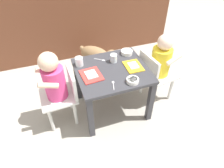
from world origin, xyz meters
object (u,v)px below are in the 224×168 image
(dining_table, at_px, (112,77))
(water_cup_right, at_px, (79,62))
(spoon_by_left_tray, at_px, (113,84))
(spoon_by_right_tray, at_px, (101,60))
(cereal_bowl_left_side, at_px, (127,52))
(food_tray_left, at_px, (91,75))
(water_cup_left, at_px, (114,59))
(dog, at_px, (98,55))
(veggie_bowl_far, at_px, (133,80))
(seated_child_right, at_px, (160,62))
(seated_child_left, at_px, (56,82))
(food_tray_right, at_px, (133,66))

(dining_table, bearing_deg, water_cup_right, 148.46)
(dining_table, xyz_separation_m, spoon_by_left_tray, (-0.05, -0.18, 0.08))
(spoon_by_right_tray, bearing_deg, cereal_bowl_left_side, 3.93)
(food_tray_left, bearing_deg, water_cup_left, 27.80)
(water_cup_left, bearing_deg, dog, 90.06)
(dog, xyz_separation_m, veggie_bowl_far, (0.04, -0.81, 0.27))
(veggie_bowl_far, distance_m, cereal_bowl_left_side, 0.39)
(cereal_bowl_left_side, height_order, spoon_by_right_tray, cereal_bowl_left_side)
(water_cup_left, relative_size, spoon_by_right_tray, 0.80)
(dining_table, distance_m, food_tray_left, 0.20)
(water_cup_left, bearing_deg, water_cup_right, 171.20)
(dog, xyz_separation_m, cereal_bowl_left_side, (0.15, -0.44, 0.27))
(seated_child_right, distance_m, spoon_by_left_tray, 0.54)
(spoon_by_right_tray, bearing_deg, seated_child_right, -17.06)
(dining_table, height_order, seated_child_left, seated_child_left)
(dining_table, height_order, spoon_by_left_tray, spoon_by_left_tray)
(food_tray_left, bearing_deg, food_tray_right, 0.00)
(food_tray_right, xyz_separation_m, spoon_by_left_tray, (-0.23, -0.16, -0.00))
(food_tray_right, bearing_deg, seated_child_right, 5.51)
(water_cup_right, xyz_separation_m, veggie_bowl_far, (0.33, -0.34, -0.02))
(dog, bearing_deg, seated_child_right, -56.57)
(food_tray_right, distance_m, water_cup_left, 0.18)
(water_cup_left, height_order, cereal_bowl_left_side, water_cup_left)
(water_cup_right, bearing_deg, cereal_bowl_left_side, 4.11)
(dog, distance_m, cereal_bowl_left_side, 0.53)
(seated_child_left, height_order, water_cup_left, seated_child_left)
(food_tray_left, xyz_separation_m, veggie_bowl_far, (0.27, -0.18, 0.01))
(seated_child_right, bearing_deg, dining_table, -179.27)
(dog, bearing_deg, spoon_by_right_tray, -101.95)
(dog, height_order, water_cup_right, water_cup_right)
(spoon_by_left_tray, bearing_deg, water_cup_left, 69.72)
(spoon_by_left_tray, relative_size, spoon_by_right_tray, 1.13)
(dining_table, distance_m, spoon_by_left_tray, 0.20)
(dog, relative_size, spoon_by_left_tray, 4.15)
(food_tray_left, bearing_deg, dog, 70.21)
(seated_child_right, bearing_deg, water_cup_right, 168.58)
(water_cup_right, height_order, veggie_bowl_far, water_cup_right)
(seated_child_right, height_order, water_cup_right, seated_child_right)
(food_tray_left, distance_m, water_cup_left, 0.26)
(food_tray_left, distance_m, food_tray_right, 0.36)
(dog, height_order, water_cup_left, water_cup_left)
(seated_child_right, distance_m, cereal_bowl_left_side, 0.30)
(seated_child_right, bearing_deg, spoon_by_right_tray, 162.94)
(food_tray_right, distance_m, spoon_by_right_tray, 0.29)
(food_tray_left, bearing_deg, water_cup_right, 108.72)
(water_cup_left, bearing_deg, spoon_by_right_tray, 148.97)
(water_cup_left, bearing_deg, seated_child_left, -170.89)
(seated_child_left, distance_m, veggie_bowl_far, 0.59)
(seated_child_right, height_order, spoon_by_right_tray, seated_child_right)
(cereal_bowl_left_side, bearing_deg, spoon_by_left_tray, -125.73)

